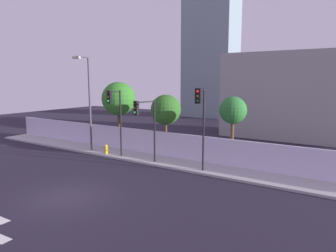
{
  "coord_description": "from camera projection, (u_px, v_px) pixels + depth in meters",
  "views": [
    {
      "loc": [
        12.48,
        -9.75,
        5.85
      ],
      "look_at": [
        1.85,
        6.5,
        2.96
      ],
      "focal_mm": 33.44,
      "sensor_mm": 36.0,
      "label": 1
    }
  ],
  "objects": [
    {
      "name": "roadside_tree_midright",
      "position": [
        233.0,
        111.0,
        21.36
      ],
      "size": [
        1.9,
        1.9,
        4.73
      ],
      "color": "brown",
      "rests_on": "ground"
    },
    {
      "name": "roadside_tree_leftmost",
      "position": [
        119.0,
        99.0,
        26.93
      ],
      "size": [
        2.88,
        2.88,
        5.66
      ],
      "color": "brown",
      "rests_on": "ground"
    },
    {
      "name": "traffic_light_right",
      "position": [
        201.0,
        112.0,
        18.9
      ],
      "size": [
        0.35,
        1.15,
        5.19
      ],
      "color": "black",
      "rests_on": "sidewalk"
    },
    {
      "name": "ground_plane",
      "position": [
        66.0,
        197.0,
        15.69
      ],
      "size": [
        80.0,
        80.0,
        0.0
      ],
      "primitive_type": "plane",
      "color": "#241F2D"
    },
    {
      "name": "low_building_distant",
      "position": [
        290.0,
        96.0,
        31.55
      ],
      "size": [
        12.64,
        6.0,
        8.51
      ],
      "primitive_type": "cube",
      "color": "#989898",
      "rests_on": "ground"
    },
    {
      "name": "roadside_tree_midleft",
      "position": [
        166.0,
        110.0,
        24.38
      ],
      "size": [
        2.37,
        2.37,
        4.71
      ],
      "color": "brown",
      "rests_on": "ground"
    },
    {
      "name": "traffic_light_left",
      "position": [
        145.0,
        118.0,
        20.8
      ],
      "size": [
        0.58,
        1.82,
        4.34
      ],
      "color": "black",
      "rests_on": "sidewalk"
    },
    {
      "name": "traffic_light_center",
      "position": [
        115.0,
        109.0,
        22.6
      ],
      "size": [
        0.35,
        1.3,
        4.94
      ],
      "color": "black",
      "rests_on": "sidewalk"
    },
    {
      "name": "street_lamp_curbside",
      "position": [
        88.0,
        97.0,
        24.75
      ],
      "size": [
        0.7,
        1.69,
        7.46
      ],
      "color": "#4C4C51",
      "rests_on": "sidewalk"
    },
    {
      "name": "tower_on_skyline",
      "position": [
        211.0,
        37.0,
        48.21
      ],
      "size": [
        7.86,
        5.0,
        24.86
      ],
      "primitive_type": "cube",
      "color": "gray",
      "rests_on": "ground"
    },
    {
      "name": "fire_hydrant",
      "position": [
        106.0,
        149.0,
        24.22
      ],
      "size": [
        0.44,
        0.26,
        0.73
      ],
      "color": "gold",
      "rests_on": "sidewalk"
    },
    {
      "name": "perimeter_wall",
      "position": [
        169.0,
        144.0,
        23.39
      ],
      "size": [
        36.0,
        0.18,
        1.8
      ],
      "primitive_type": "cube",
      "color": "silver",
      "rests_on": "sidewalk"
    },
    {
      "name": "sidewalk",
      "position": [
        159.0,
        161.0,
        22.46
      ],
      "size": [
        36.0,
        2.4,
        0.15
      ],
      "primitive_type": "cube",
      "color": "#A8A8A8",
      "rests_on": "ground"
    }
  ]
}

